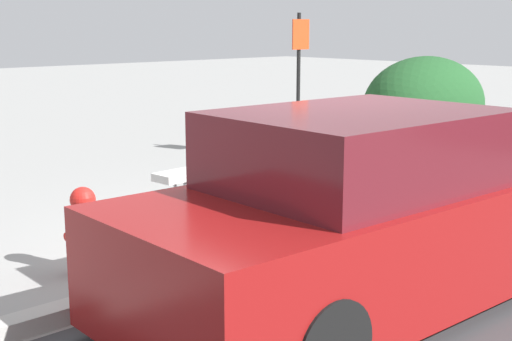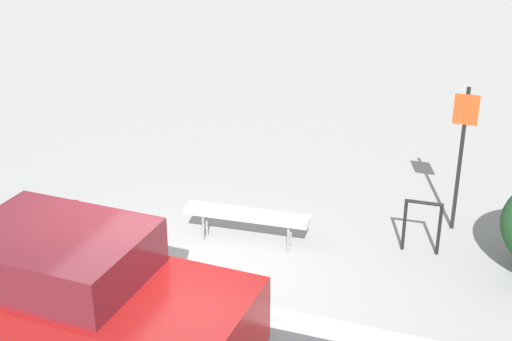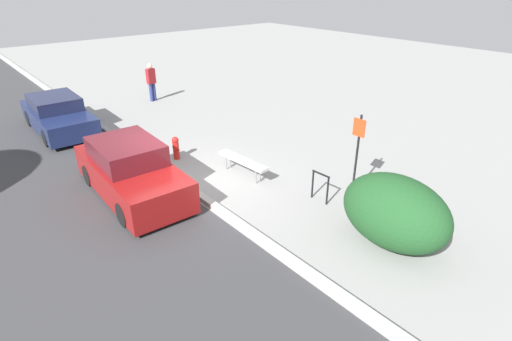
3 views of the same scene
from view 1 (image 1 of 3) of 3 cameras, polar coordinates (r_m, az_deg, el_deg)
The scene contains 8 objects.
ground_plane at distance 6.89m, azimuth 3.43°, elevation -6.35°, with size 60.00×60.00×0.00m, color gray.
curb at distance 6.87m, azimuth 3.44°, elevation -5.83°, with size 60.00×0.20×0.13m.
bench at distance 8.33m, azimuth -2.67°, elevation 0.21°, with size 1.90×0.43×0.53m.
bike_rack at distance 10.49m, azimuth 5.52°, elevation 2.68°, with size 0.55×0.08×0.83m.
sign_post at distance 11.28m, azimuth 3.46°, elevation 7.84°, with size 0.36×0.08×2.30m.
fire_hydrant at distance 6.32m, azimuth -13.59°, elevation -4.45°, with size 0.36×0.22×0.77m.
shrub_hedge at distance 12.13m, azimuth 13.33°, elevation 5.09°, with size 2.46×1.70×1.62m.
parked_car_near at distance 5.51m, azimuth 8.97°, elevation -3.75°, with size 4.27×1.87×1.51m.
Camera 1 is at (-4.74, -4.52, 2.12)m, focal length 50.00 mm.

